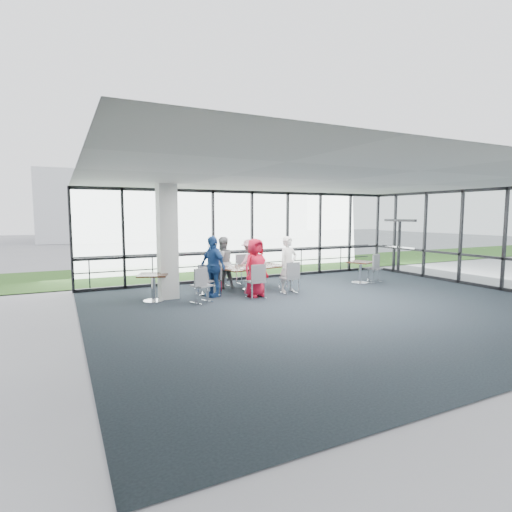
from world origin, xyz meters
name	(u,v)px	position (x,y,z in m)	size (l,w,h in m)	color
floor	(336,307)	(0.00, 0.00, -0.01)	(12.00, 10.00, 0.02)	#1C242C
ceiling	(339,181)	(0.00, 0.00, 3.20)	(12.00, 10.00, 0.04)	silver
wall_left	(79,256)	(-6.00, 0.00, 1.60)	(0.10, 10.00, 3.20)	silver
curtain_wall_back	(252,235)	(0.00, 5.00, 1.60)	(12.00, 0.10, 3.20)	white
curtain_wall_right	(489,238)	(6.00, 0.00, 1.60)	(0.10, 10.00, 3.20)	white
exit_door	(399,247)	(6.00, 3.75, 1.05)	(0.12, 1.60, 2.10)	black
structural_column	(167,242)	(-3.60, 3.00, 1.60)	(0.50, 0.50, 3.20)	silver
apron	(207,264)	(0.00, 10.00, -0.02)	(80.00, 70.00, 0.02)	gray
grass_strip	(222,269)	(0.00, 8.00, 0.01)	(80.00, 5.00, 0.01)	#315A1A
hangar_main	(172,208)	(4.00, 32.00, 3.00)	(24.00, 10.00, 6.00)	silver
guard_rail	(245,263)	(0.00, 5.60, 0.50)	(0.06, 0.06, 12.00)	#2D2D33
main_table	(252,270)	(-0.96, 3.03, 0.64)	(2.28, 1.55, 0.75)	#341A0F
side_table_left	(153,279)	(-4.08, 2.72, 0.62)	(0.99, 0.99, 0.75)	#341A0F
side_table_right	(361,265)	(2.94, 2.50, 0.61)	(0.99, 0.99, 0.75)	#341A0F
diner_near_left	(255,268)	(-1.29, 2.10, 0.84)	(0.82, 0.53, 1.68)	red
diner_near_right	(288,264)	(-0.07, 2.30, 0.85)	(0.62, 0.45, 1.70)	white
diner_far_left	(222,263)	(-1.67, 3.74, 0.82)	(0.80, 0.49, 1.65)	gray
diner_far_right	(250,262)	(-0.58, 3.97, 0.77)	(0.99, 0.51, 1.53)	#CB8594
diner_end	(213,266)	(-2.39, 2.66, 0.88)	(1.03, 0.56, 1.75)	navy
chair_main_nl	(255,281)	(-1.40, 1.88, 0.48)	(0.47, 0.47, 0.96)	gray
chair_main_nr	(289,278)	(-0.18, 2.04, 0.47)	(0.46, 0.46, 0.93)	gray
chair_main_fl	(220,272)	(-1.61, 4.04, 0.46)	(0.45, 0.45, 0.93)	gray
chair_main_fr	(244,270)	(-0.69, 4.17, 0.48)	(0.47, 0.47, 0.97)	gray
chair_main_end	(209,280)	(-2.47, 2.76, 0.46)	(0.45, 0.45, 0.92)	gray
chair_spare_la	(202,286)	(-2.96, 1.96, 0.47)	(0.46, 0.46, 0.94)	gray
chair_spare_lb	(208,280)	(-2.38, 3.06, 0.42)	(0.41, 0.41, 0.83)	gray
chair_spare_r	(373,268)	(3.42, 2.39, 0.49)	(0.48, 0.48, 0.98)	gray
plate_nl	(244,269)	(-1.41, 2.60, 0.76)	(0.28, 0.28, 0.01)	white
plate_nr	(276,266)	(-0.23, 2.77, 0.76)	(0.25, 0.25, 0.01)	white
plate_fl	(231,266)	(-1.55, 3.30, 0.76)	(0.25, 0.25, 0.01)	white
plate_fr	(258,264)	(-0.53, 3.46, 0.76)	(0.23, 0.23, 0.01)	white
plate_end	(230,268)	(-1.77, 2.85, 0.76)	(0.25, 0.25, 0.01)	white
tumbler_a	(250,266)	(-1.17, 2.74, 0.81)	(0.06, 0.06, 0.13)	white
tumbler_b	(264,264)	(-0.61, 2.86, 0.82)	(0.07, 0.07, 0.14)	white
tumbler_c	(247,263)	(-0.95, 3.36, 0.81)	(0.06, 0.06, 0.13)	white
tumbler_d	(236,266)	(-1.60, 2.75, 0.82)	(0.07, 0.07, 0.14)	white
menu_a	(257,268)	(-0.99, 2.56, 0.75)	(0.32, 0.22, 0.00)	beige
menu_b	(280,265)	(-0.03, 2.86, 0.75)	(0.33, 0.23, 0.00)	beige
menu_c	(249,264)	(-0.86, 3.45, 0.75)	(0.33, 0.23, 0.00)	beige
condiment_caddy	(250,265)	(-0.99, 3.12, 0.77)	(0.10, 0.07, 0.04)	black
ketchup_bottle	(251,263)	(-0.98, 3.04, 0.84)	(0.06, 0.06, 0.18)	#9B0004
green_bottle	(252,263)	(-0.93, 3.05, 0.85)	(0.05, 0.05, 0.20)	#21713C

